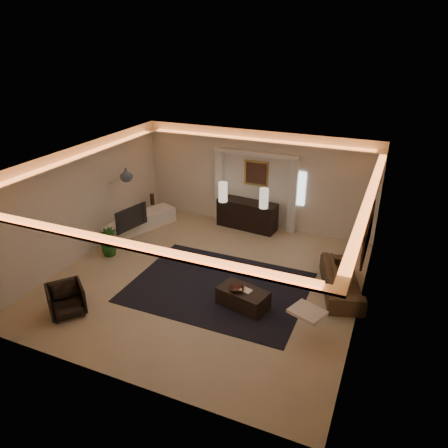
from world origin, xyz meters
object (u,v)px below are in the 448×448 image
at_px(armchair, 66,300).
at_px(sofa, 342,280).
at_px(coffee_table, 243,298).
at_px(console, 247,215).

bearing_deg(armchair, sofa, -20.30).
relative_size(sofa, coffee_table, 1.89).
height_order(sofa, coffee_table, sofa).
bearing_deg(sofa, coffee_table, 111.07).
xyz_separation_m(coffee_table, armchair, (-3.31, -1.70, 0.12)).
distance_m(console, coffee_table, 4.05).
relative_size(console, coffee_table, 1.68).
distance_m(console, sofa, 3.99).
relative_size(console, armchair, 2.48).
bearing_deg(coffee_table, console, 122.86).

